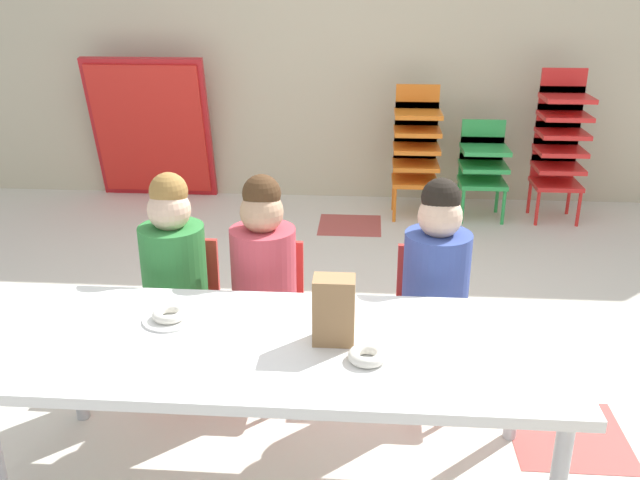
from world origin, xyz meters
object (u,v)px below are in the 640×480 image
Objects in this scene: donut_powdered_on_plate at (169,314)px; kid_chair_green_stack at (483,163)px; seated_child_far_right at (436,270)px; craft_table at (279,353)px; kid_chair_orange_stack at (416,144)px; folded_activity_table at (151,130)px; paper_bag_brown at (334,310)px; seated_child_near_camera at (174,262)px; donut_powdered_loose at (367,356)px; seated_child_middle_seat at (264,265)px; kid_chair_red_stack at (560,138)px; paper_plate_near_edge at (170,319)px.

kid_chair_green_stack is at bearing 61.91° from donut_powdered_on_plate.
seated_child_far_right is 2.32m from kid_chair_green_stack.
kid_chair_orange_stack is at bearing 78.07° from craft_table.
folded_activity_table is at bearing 127.50° from seated_child_far_right.
paper_bag_brown reaches higher than craft_table.
craft_table is 0.77m from seated_child_near_camera.
seated_child_near_camera is at bearing -115.95° from kid_chair_orange_stack.
seated_child_far_right is 0.69m from paper_bag_brown.
seated_child_near_camera is at bearing 138.99° from donut_powdered_loose.
craft_table is 0.60m from seated_child_middle_seat.
kid_chair_red_stack reaches higher than seated_child_far_right.
folded_activity_table is 6.04× the size of paper_plate_near_edge.
kid_chair_orange_stack is 2.86m from paper_bag_brown.
donut_powdered_loose is at bearing -17.33° from paper_plate_near_edge.
paper_plate_near_edge is at bearing -117.72° from seated_child_middle_seat.
folded_activity_table reaches higher than kid_chair_orange_stack.
seated_child_middle_seat is 1.00× the size of kid_chair_orange_stack.
donut_powdered_loose is at bearing -111.29° from seated_child_far_right.
donut_powdered_on_plate is (-0.56, 0.10, -0.09)m from paper_bag_brown.
donut_powdered_loose is at bearing -45.79° from paper_bag_brown.
donut_powdered_loose reaches higher than craft_table.
paper_plate_near_edge is at bearing -125.79° from kid_chair_red_stack.
seated_child_middle_seat is 0.53m from donut_powdered_on_plate.
donut_powdered_on_plate is (0.99, -2.97, 0.03)m from folded_activity_table.
seated_child_middle_seat is (0.36, 0.00, 0.00)m from seated_child_near_camera.
paper_plate_near_edge is (0.12, -0.47, -0.00)m from seated_child_near_camera.
seated_child_far_right is (1.04, 0.00, 0.00)m from seated_child_near_camera.
craft_table is at bearing -101.93° from kid_chair_orange_stack.
kid_chair_green_stack reaches higher than donut_powdered_loose.
seated_child_far_right is at bearing 26.90° from paper_plate_near_edge.
kid_chair_red_stack is at bearing -4.74° from folded_activity_table.
folded_activity_table is (-1.98, 0.25, 0.02)m from kid_chair_orange_stack.
kid_chair_green_stack is (0.47, -0.00, -0.12)m from kid_chair_orange_stack.
kid_chair_red_stack is 5.78× the size of paper_plate_near_edge.
paper_plate_near_edge is 0.02m from donut_powdered_on_plate.
paper_plate_near_edge reaches higher than craft_table.
folded_activity_table is 9.29× the size of donut_powdered_loose.
donut_powdered_loose is at bearing -105.11° from kid_chair_green_stack.
donut_powdered_on_plate is at bearing -125.79° from kid_chair_red_stack.
kid_chair_red_stack reaches higher than craft_table.
donut_powdered_on_plate is at bearing 162.67° from donut_powdered_loose.
seated_child_far_right is at bearing 46.88° from craft_table.
kid_chair_green_stack is 3.10m from donut_powdered_on_plate.
kid_chair_red_stack reaches higher than paper_bag_brown.
seated_child_near_camera is at bearing -124.85° from kid_chair_green_stack.
paper_bag_brown is at bearing -98.57° from kid_chair_orange_stack.
seated_child_middle_seat is at bearing -118.17° from kid_chair_green_stack.
folded_activity_table is 3.14m from paper_plate_near_edge.
seated_child_middle_seat is at bearing 62.28° from donut_powdered_on_plate.
kid_chair_red_stack is 2.97m from folded_activity_table.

